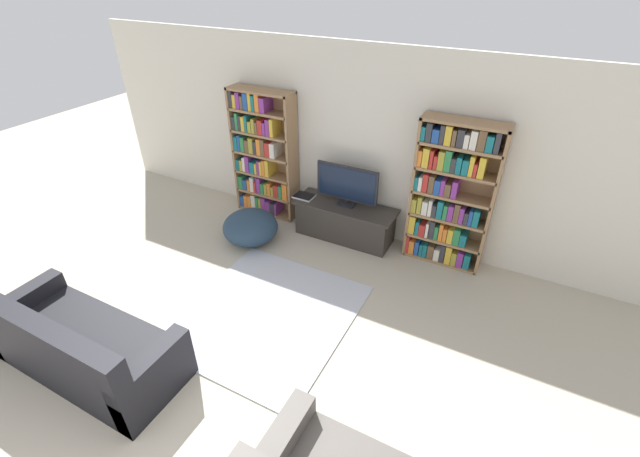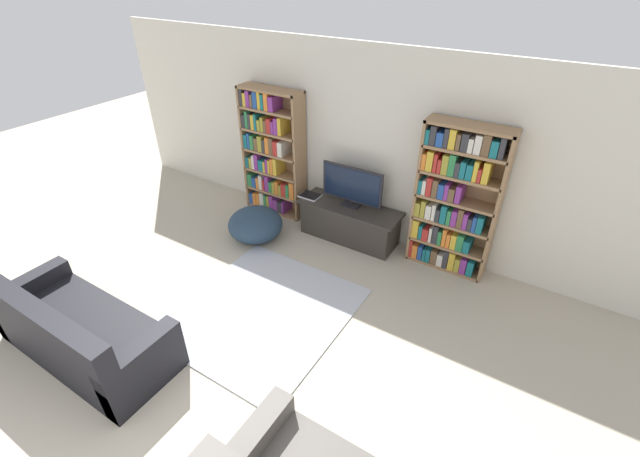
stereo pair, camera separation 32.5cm
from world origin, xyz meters
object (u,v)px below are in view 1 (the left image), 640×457
object	(u,v)px
laptop	(304,196)
couch_left_sectional	(82,347)
bookshelf_left	(263,155)
tv_stand	(345,221)
television	(347,185)
beanbag_ottoman	(250,227)
bookshelf_right	(449,196)

from	to	relation	value
laptop	couch_left_sectional	distance (m)	3.30
bookshelf_left	couch_left_sectional	size ratio (longest dim) A/B	0.97
tv_stand	couch_left_sectional	world-z (taller)	couch_left_sectional
tv_stand	television	xyz separation A→B (m)	(-0.00, 0.03, 0.57)
beanbag_ottoman	laptop	bearing A→B (deg)	52.44
beanbag_ottoman	television	bearing A→B (deg)	32.90
bookshelf_right	beanbag_ottoman	size ratio (longest dim) A/B	2.48
couch_left_sectional	beanbag_ottoman	distance (m)	2.58
tv_stand	laptop	xyz separation A→B (m)	(-0.63, -0.05, 0.27)
bookshelf_left	laptop	xyz separation A→B (m)	(0.80, -0.18, -0.41)
television	beanbag_ottoman	size ratio (longest dim) A/B	1.15
laptop	bookshelf_right	bearing A→B (deg)	5.08
couch_left_sectional	beanbag_ottoman	bearing A→B (deg)	87.15
television	laptop	size ratio (longest dim) A/B	3.07
bookshelf_left	bookshelf_right	distance (m)	2.76
laptop	beanbag_ottoman	bearing A→B (deg)	-127.56
beanbag_ottoman	bookshelf_left	bearing A→B (deg)	109.31
bookshelf_left	beanbag_ottoman	xyz separation A→B (m)	(0.29, -0.83, -0.71)
tv_stand	bookshelf_left	bearing A→B (deg)	174.89
bookshelf_left	television	xyz separation A→B (m)	(1.42, -0.10, -0.11)
bookshelf_right	couch_left_sectional	size ratio (longest dim) A/B	0.97
tv_stand	beanbag_ottoman	size ratio (longest dim) A/B	1.87
tv_stand	beanbag_ottoman	world-z (taller)	tv_stand
bookshelf_right	beanbag_ottoman	distance (m)	2.71
tv_stand	television	bearing A→B (deg)	90.00
bookshelf_left	tv_stand	size ratio (longest dim) A/B	1.33
laptop	couch_left_sectional	world-z (taller)	couch_left_sectional
bookshelf_right	couch_left_sectional	distance (m)	4.34
television	laptop	xyz separation A→B (m)	(-0.63, -0.08, -0.30)
television	laptop	distance (m)	0.70
television	laptop	world-z (taller)	television
tv_stand	couch_left_sectional	xyz separation A→B (m)	(-1.26, -3.28, 0.02)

